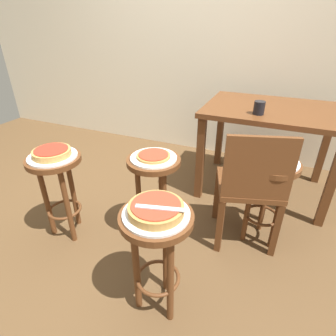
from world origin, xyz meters
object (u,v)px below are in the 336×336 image
(serving_plate_middle, at_px, (53,156))
(dining_table, at_px, (271,121))
(stool_leftside, at_px, (154,181))
(serving_plate_foreground, at_px, (156,214))
(pizza_rear, at_px, (273,159))
(stool_rear, at_px, (268,185))
(pizza_middle, at_px, (52,152))
(pizza_foreground, at_px, (156,209))
(serving_plate_leftside, at_px, (154,158))
(pizza_leftside, at_px, (153,156))
(stool_middle, at_px, (58,180))
(pizza_server_knife, at_px, (160,208))
(serving_plate_rear, at_px, (273,161))
(cup_near_edge, at_px, (259,108))
(stool_foreground, at_px, (157,242))
(wooden_chair, at_px, (251,185))

(serving_plate_middle, bearing_deg, dining_table, 43.74)
(serving_plate_middle, distance_m, stool_leftside, 0.67)
(serving_plate_foreground, distance_m, dining_table, 1.49)
(serving_plate_foreground, relative_size, pizza_rear, 1.25)
(stool_rear, bearing_deg, serving_plate_middle, -159.49)
(stool_rear, bearing_deg, pizza_middle, -159.49)
(pizza_foreground, height_order, serving_plate_middle, pizza_foreground)
(serving_plate_leftside, xyz_separation_m, pizza_leftside, (0.00, 0.00, 0.02))
(dining_table, bearing_deg, pizza_leftside, -123.71)
(pizza_middle, bearing_deg, stool_middle, 135.00)
(serving_plate_foreground, relative_size, serving_plate_leftside, 1.04)
(serving_plate_foreground, height_order, pizza_middle, pizza_middle)
(stool_leftside, height_order, dining_table, dining_table)
(pizza_foreground, height_order, pizza_server_knife, pizza_server_knife)
(dining_table, xyz_separation_m, pizza_server_knife, (-0.34, -1.47, 0.02))
(stool_rear, xyz_separation_m, dining_table, (-0.07, 0.69, 0.21))
(serving_plate_leftside, height_order, dining_table, dining_table)
(serving_plate_rear, bearing_deg, stool_leftside, -160.37)
(stool_rear, xyz_separation_m, cup_near_edge, (-0.17, 0.46, 0.37))
(stool_foreground, height_order, dining_table, dining_table)
(pizza_middle, bearing_deg, cup_near_edge, 39.78)
(cup_near_edge, bearing_deg, stool_foreground, -102.76)
(pizza_leftside, bearing_deg, stool_leftside, -90.00)
(wooden_chair, bearing_deg, stool_middle, -160.87)
(serving_plate_leftside, bearing_deg, wooden_chair, 16.67)
(pizza_middle, distance_m, stool_leftside, 0.68)
(stool_foreground, xyz_separation_m, serving_plate_middle, (-0.86, 0.27, 0.17))
(stool_foreground, bearing_deg, dining_table, 75.67)
(stool_middle, bearing_deg, pizza_middle, -45.00)
(serving_plate_middle, bearing_deg, pizza_server_knife, -17.81)
(serving_plate_foreground, relative_size, wooden_chair, 0.37)
(pizza_foreground, bearing_deg, wooden_chair, 63.43)
(pizza_middle, distance_m, serving_plate_rear, 1.39)
(pizza_middle, xyz_separation_m, serving_plate_leftside, (0.61, 0.24, -0.03))
(stool_leftside, distance_m, stool_rear, 0.74)
(stool_leftside, height_order, pizza_server_knife, pizza_server_knife)
(stool_foreground, xyz_separation_m, serving_plate_leftside, (-0.26, 0.51, 0.17))
(stool_foreground, relative_size, pizza_server_knife, 2.83)
(pizza_middle, xyz_separation_m, stool_rear, (1.31, 0.49, -0.20))
(stool_foreground, height_order, stool_leftside, same)
(serving_plate_middle, height_order, pizza_leftside, pizza_leftside)
(stool_rear, bearing_deg, stool_middle, -159.49)
(stool_foreground, relative_size, dining_table, 0.58)
(pizza_foreground, bearing_deg, stool_rear, 59.66)
(serving_plate_foreground, height_order, serving_plate_rear, same)
(serving_plate_rear, xyz_separation_m, cup_near_edge, (-0.17, 0.46, 0.19))
(wooden_chair, bearing_deg, dining_table, 87.99)
(serving_plate_leftside, relative_size, cup_near_edge, 3.04)
(stool_rear, relative_size, pizza_rear, 2.50)
(serving_plate_middle, height_order, stool_rear, serving_plate_middle)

